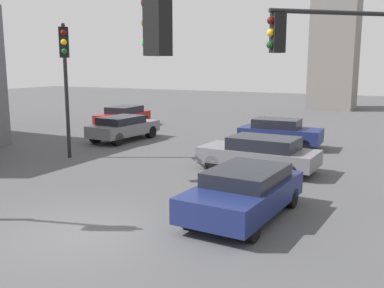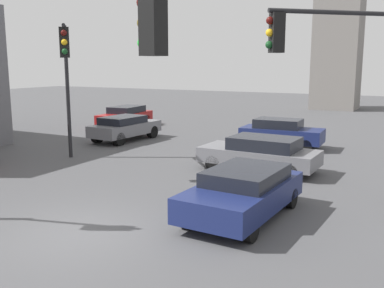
% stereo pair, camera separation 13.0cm
% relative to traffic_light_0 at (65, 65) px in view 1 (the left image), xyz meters
% --- Properties ---
extents(ground_plane, '(107.49, 107.49, 0.00)m').
position_rel_traffic_light_0_xyz_m(ground_plane, '(5.17, -5.20, -4.04)').
color(ground_plane, '#4C4C4F').
extents(traffic_light_0, '(3.17, 3.35, 5.68)m').
position_rel_traffic_light_0_xyz_m(traffic_light_0, '(0.00, 0.00, 0.00)').
color(traffic_light_0, black).
rests_on(traffic_light_0, ground_plane).
extents(traffic_light_1, '(3.27, 3.02, 5.71)m').
position_rel_traffic_light_0_xyz_m(traffic_light_1, '(10.37, -0.27, 0.04)').
color(traffic_light_1, black).
rests_on(traffic_light_1, ground_plane).
extents(traffic_light_3, '(3.96, 0.83, 5.44)m').
position_rel_traffic_light_0_xyz_m(traffic_light_3, '(10.45, -7.41, -0.11)').
color(traffic_light_3, black).
rests_on(traffic_light_3, ground_plane).
extents(car_0, '(2.17, 4.36, 1.32)m').
position_rel_traffic_light_0_xyz_m(car_0, '(8.23, -2.20, -3.34)').
color(car_0, navy).
rests_on(car_0, ground_plane).
extents(car_1, '(4.55, 2.06, 1.34)m').
position_rel_traffic_light_0_xyz_m(car_1, '(6.90, 2.94, -3.33)').
color(car_1, slate).
rests_on(car_1, ground_plane).
extents(car_3, '(2.02, 4.28, 1.32)m').
position_rel_traffic_light_0_xyz_m(car_3, '(-1.85, 6.10, -3.32)').
color(car_3, slate).
rests_on(car_3, ground_plane).
extents(car_5, '(4.00, 1.86, 1.41)m').
position_rel_traffic_light_0_xyz_m(car_5, '(6.15, 8.11, -3.30)').
color(car_5, navy).
rests_on(car_5, ground_plane).
extents(car_6, '(2.10, 4.38, 1.34)m').
position_rel_traffic_light_0_xyz_m(car_6, '(-5.01, 10.43, -3.32)').
color(car_6, maroon).
rests_on(car_6, ground_plane).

